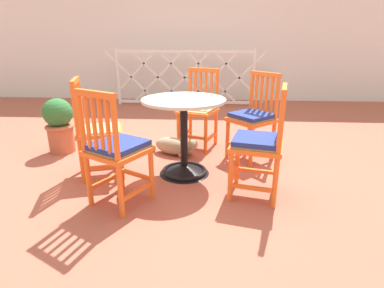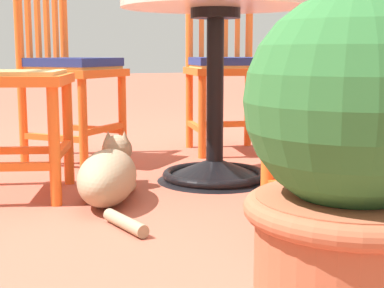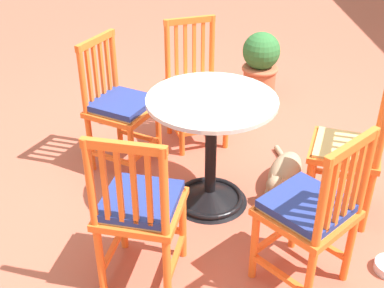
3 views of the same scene
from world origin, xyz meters
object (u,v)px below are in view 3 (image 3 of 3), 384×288
(orange_chair_by_planter, at_px, (350,150))
(orange_chair_facing_out, at_px, (140,209))
(terracotta_planter, at_px, (260,65))
(orange_chair_tucked_in, at_px, (311,213))
(orange_chair_at_corner, at_px, (196,87))
(orange_chair_near_fence, at_px, (120,107))
(tabby_cat, at_px, (283,175))
(cafe_table, at_px, (211,164))

(orange_chair_by_planter, relative_size, orange_chair_facing_out, 1.00)
(orange_chair_by_planter, relative_size, terracotta_planter, 1.47)
(orange_chair_tucked_in, relative_size, orange_chair_by_planter, 1.00)
(terracotta_planter, bearing_deg, orange_chair_tucked_in, -1.66)
(orange_chair_at_corner, relative_size, terracotta_planter, 1.47)
(orange_chair_by_planter, xyz_separation_m, orange_chair_at_corner, (-0.90, -0.88, 0.00))
(orange_chair_near_fence, distance_m, terracotta_planter, 1.48)
(orange_chair_by_planter, height_order, orange_chair_near_fence, same)
(orange_chair_near_fence, relative_size, orange_chair_facing_out, 1.00)
(orange_chair_at_corner, distance_m, tabby_cat, 0.93)
(orange_chair_tucked_in, height_order, orange_chair_facing_out, same)
(tabby_cat, height_order, terracotta_planter, terracotta_planter)
(orange_chair_at_corner, bearing_deg, orange_chair_by_planter, 44.43)
(cafe_table, distance_m, orange_chair_tucked_in, 0.83)
(orange_chair_by_planter, distance_m, orange_chair_facing_out, 1.31)
(tabby_cat, bearing_deg, orange_chair_near_fence, -106.30)
(orange_chair_near_fence, relative_size, tabby_cat, 1.25)
(cafe_table, height_order, orange_chair_near_fence, orange_chair_near_fence)
(orange_chair_facing_out, bearing_deg, orange_chair_at_corner, 167.61)
(orange_chair_at_corner, xyz_separation_m, orange_chair_facing_out, (1.43, -0.31, 0.01))
(orange_chair_by_planter, xyz_separation_m, terracotta_planter, (-1.55, -0.30, -0.11))
(tabby_cat, bearing_deg, orange_chair_tucked_in, -3.38)
(orange_chair_by_planter, distance_m, orange_chair_near_fence, 1.51)
(orange_chair_by_planter, relative_size, tabby_cat, 1.25)
(orange_chair_tucked_in, distance_m, terracotta_planter, 2.14)
(orange_chair_by_planter, height_order, tabby_cat, orange_chair_by_planter)
(orange_chair_near_fence, height_order, terracotta_planter, orange_chair_near_fence)
(cafe_table, xyz_separation_m, orange_chair_tucked_in, (0.69, 0.44, 0.16))
(orange_chair_facing_out, bearing_deg, orange_chair_tucked_in, 86.58)
(cafe_table, distance_m, orange_chair_at_corner, 0.81)
(cafe_table, xyz_separation_m, orange_chair_by_planter, (0.10, 0.81, 0.15))
(orange_chair_tucked_in, xyz_separation_m, terracotta_planter, (-2.14, 0.06, -0.12))
(orange_chair_at_corner, height_order, orange_chair_near_fence, same)
(tabby_cat, bearing_deg, cafe_table, -73.96)
(orange_chair_tucked_in, bearing_deg, terracotta_planter, 178.34)
(orange_chair_by_planter, relative_size, orange_chair_near_fence, 1.00)
(orange_chair_at_corner, bearing_deg, tabby_cat, 40.61)
(orange_chair_tucked_in, xyz_separation_m, tabby_cat, (-0.83, 0.05, -0.35))
(orange_chair_tucked_in, height_order, terracotta_planter, orange_chair_tucked_in)
(orange_chair_by_planter, distance_m, orange_chair_at_corner, 1.26)
(cafe_table, bearing_deg, orange_chair_tucked_in, 32.92)
(orange_chair_tucked_in, height_order, orange_chair_near_fence, same)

